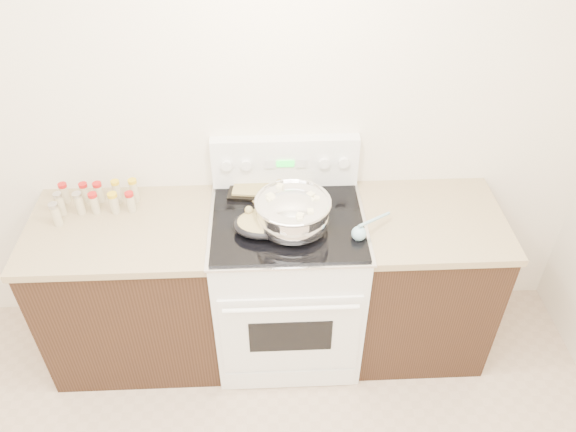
{
  "coord_description": "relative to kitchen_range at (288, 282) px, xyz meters",
  "views": [
    {
      "loc": [
        0.26,
        -0.71,
        2.71
      ],
      "look_at": [
        0.35,
        1.37,
        1.0
      ],
      "focal_mm": 35.0,
      "sensor_mm": 36.0,
      "label": 1
    }
  ],
  "objects": [
    {
      "name": "room_shell",
      "position": [
        -0.35,
        -1.42,
        1.21
      ],
      "size": [
        4.1,
        3.6,
        2.75
      ],
      "color": "white",
      "rests_on": "ground"
    },
    {
      "name": "counter_left",
      "position": [
        -0.83,
        0.01,
        -0.03
      ],
      "size": [
        0.93,
        0.67,
        0.92
      ],
      "color": "black",
      "rests_on": "ground"
    },
    {
      "name": "counter_right",
      "position": [
        0.73,
        0.01,
        -0.03
      ],
      "size": [
        0.73,
        0.67,
        0.92
      ],
      "color": "black",
      "rests_on": "ground"
    },
    {
      "name": "kitchen_range",
      "position": [
        0.0,
        0.0,
        0.0
      ],
      "size": [
        0.78,
        0.73,
        1.22
      ],
      "color": "white",
      "rests_on": "ground"
    },
    {
      "name": "mixing_bowl",
      "position": [
        0.02,
        -0.07,
        0.54
      ],
      "size": [
        0.45,
        0.45,
        0.21
      ],
      "color": "silver",
      "rests_on": "kitchen_range"
    },
    {
      "name": "roasting_pan",
      "position": [
        -0.1,
        -0.08,
        0.5
      ],
      "size": [
        0.34,
        0.25,
        0.11
      ],
      "color": "black",
      "rests_on": "kitchen_range"
    },
    {
      "name": "baking_sheet",
      "position": [
        -0.06,
        0.28,
        0.47
      ],
      "size": [
        0.49,
        0.37,
        0.06
      ],
      "color": "black",
      "rests_on": "kitchen_range"
    },
    {
      "name": "wooden_spoon",
      "position": [
        -0.15,
        -0.01,
        0.46
      ],
      "size": [
        0.15,
        0.25,
        0.04
      ],
      "color": "tan",
      "rests_on": "kitchen_range"
    },
    {
      "name": "blue_ladle",
      "position": [
        0.34,
        -0.15,
        0.48
      ],
      "size": [
        0.21,
        0.19,
        0.09
      ],
      "color": "#85B3C6",
      "rests_on": "kitchen_range"
    },
    {
      "name": "spice_jars",
      "position": [
        -0.97,
        0.15,
        0.49
      ],
      "size": [
        0.4,
        0.23,
        0.13
      ],
      "color": "#BFB28C",
      "rests_on": "counter_left"
    }
  ]
}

